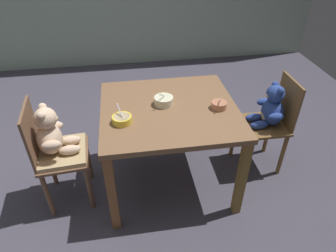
{
  "coord_description": "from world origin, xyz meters",
  "views": [
    {
      "loc": [
        -0.3,
        -1.86,
        1.93
      ],
      "look_at": [
        0.0,
        0.05,
        0.53
      ],
      "focal_mm": 32.03,
      "sensor_mm": 36.0,
      "label": 1
    }
  ],
  "objects_px": {
    "porridge_bowl_terracotta_near_right": "(219,105)",
    "porridge_bowl_cream_center": "(164,101)",
    "teddy_chair_near_left": "(54,143)",
    "porridge_bowl_yellow_near_left": "(122,119)",
    "teddy_chair_near_right": "(270,114)",
    "dining_table": "(169,118)"
  },
  "relations": [
    {
      "from": "porridge_bowl_terracotta_near_right",
      "to": "porridge_bowl_cream_center",
      "type": "height_order",
      "value": "porridge_bowl_cream_center"
    },
    {
      "from": "teddy_chair_near_left",
      "to": "porridge_bowl_yellow_near_left",
      "type": "bearing_deg",
      "value": -12.67
    },
    {
      "from": "teddy_chair_near_right",
      "to": "porridge_bowl_cream_center",
      "type": "bearing_deg",
      "value": 1.28
    },
    {
      "from": "porridge_bowl_yellow_near_left",
      "to": "dining_table",
      "type": "bearing_deg",
      "value": 22.1
    },
    {
      "from": "dining_table",
      "to": "porridge_bowl_cream_center",
      "type": "distance_m",
      "value": 0.14
    },
    {
      "from": "teddy_chair_near_right",
      "to": "porridge_bowl_cream_center",
      "type": "xyz_separation_m",
      "value": [
        -0.9,
        -0.02,
        0.22
      ]
    },
    {
      "from": "dining_table",
      "to": "porridge_bowl_terracotta_near_right",
      "type": "height_order",
      "value": "porridge_bowl_terracotta_near_right"
    },
    {
      "from": "dining_table",
      "to": "porridge_bowl_terracotta_near_right",
      "type": "distance_m",
      "value": 0.39
    },
    {
      "from": "dining_table",
      "to": "teddy_chair_near_right",
      "type": "xyz_separation_m",
      "value": [
        0.86,
        0.07,
        -0.09
      ]
    },
    {
      "from": "teddy_chair_near_right",
      "to": "teddy_chair_near_left",
      "type": "relative_size",
      "value": 0.98
    },
    {
      "from": "porridge_bowl_yellow_near_left",
      "to": "teddy_chair_near_left",
      "type": "bearing_deg",
      "value": 171.9
    },
    {
      "from": "dining_table",
      "to": "teddy_chair_near_right",
      "type": "height_order",
      "value": "teddy_chair_near_right"
    },
    {
      "from": "dining_table",
      "to": "teddy_chair_near_right",
      "type": "distance_m",
      "value": 0.87
    },
    {
      "from": "porridge_bowl_yellow_near_left",
      "to": "porridge_bowl_cream_center",
      "type": "bearing_deg",
      "value": 31.13
    },
    {
      "from": "dining_table",
      "to": "teddy_chair_near_left",
      "type": "bearing_deg",
      "value": -175.28
    },
    {
      "from": "teddy_chair_near_left",
      "to": "dining_table",
      "type": "bearing_deg",
      "value": 0.15
    },
    {
      "from": "teddy_chair_near_right",
      "to": "porridge_bowl_yellow_near_left",
      "type": "relative_size",
      "value": 6.02
    },
    {
      "from": "teddy_chair_near_right",
      "to": "teddy_chair_near_left",
      "type": "distance_m",
      "value": 1.72
    },
    {
      "from": "dining_table",
      "to": "porridge_bowl_cream_center",
      "type": "height_order",
      "value": "porridge_bowl_cream_center"
    },
    {
      "from": "dining_table",
      "to": "porridge_bowl_yellow_near_left",
      "type": "bearing_deg",
      "value": -157.9
    },
    {
      "from": "teddy_chair_near_right",
      "to": "porridge_bowl_yellow_near_left",
      "type": "xyz_separation_m",
      "value": [
        -1.21,
        -0.21,
        0.22
      ]
    },
    {
      "from": "porridge_bowl_terracotta_near_right",
      "to": "porridge_bowl_cream_center",
      "type": "relative_size",
      "value": 0.83
    }
  ]
}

